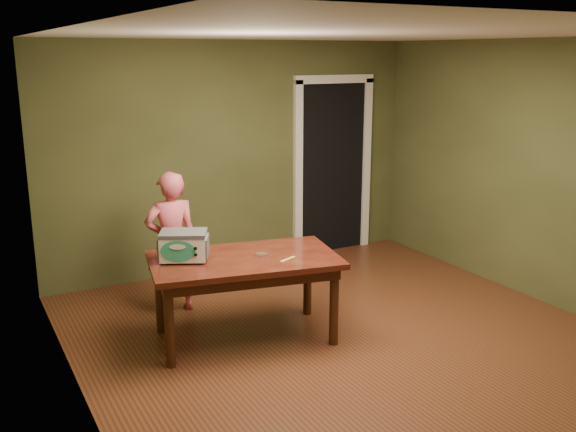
% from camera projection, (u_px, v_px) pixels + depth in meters
% --- Properties ---
extents(floor, '(5.00, 5.00, 0.00)m').
position_uv_depth(floor, '(357.00, 346.00, 5.54)').
color(floor, brown).
rests_on(floor, ground).
extents(room_shell, '(4.52, 5.02, 2.61)m').
position_uv_depth(room_shell, '(363.00, 149.00, 5.12)').
color(room_shell, brown).
rests_on(room_shell, ground).
extents(doorway, '(1.10, 0.66, 2.25)m').
position_uv_depth(doorway, '(320.00, 165.00, 8.25)').
color(doorway, black).
rests_on(doorway, ground).
extents(dining_table, '(1.74, 1.19, 0.75)m').
position_uv_depth(dining_table, '(244.00, 268.00, 5.54)').
color(dining_table, '#350E0C').
rests_on(dining_table, floor).
extents(toy_oven, '(0.48, 0.42, 0.25)m').
position_uv_depth(toy_oven, '(184.00, 245.00, 5.39)').
color(toy_oven, '#4C4F54').
rests_on(toy_oven, dining_table).
extents(baking_pan, '(0.10, 0.10, 0.02)m').
position_uv_depth(baking_pan, '(261.00, 254.00, 5.55)').
color(baking_pan, silver).
rests_on(baking_pan, dining_table).
extents(spatula, '(0.18, 0.09, 0.01)m').
position_uv_depth(spatula, '(288.00, 259.00, 5.44)').
color(spatula, '#D8BB5E').
rests_on(spatula, dining_table).
extents(child, '(0.53, 0.37, 1.38)m').
position_uv_depth(child, '(172.00, 243.00, 6.14)').
color(child, '#D75863').
rests_on(child, floor).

